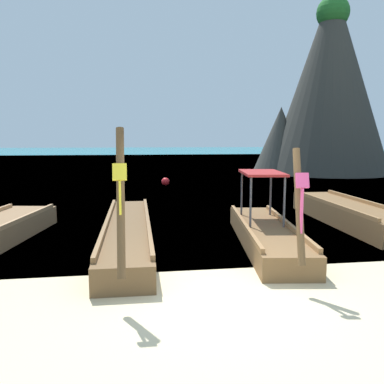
# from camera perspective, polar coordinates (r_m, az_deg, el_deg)

# --- Properties ---
(ground) EXTENTS (120.00, 120.00, 0.00)m
(ground) POSITION_cam_1_polar(r_m,az_deg,el_deg) (6.49, 4.40, -14.53)
(ground) COLOR beige
(sea_water) EXTENTS (120.00, 120.00, 0.00)m
(sea_water) POSITION_cam_1_polar(r_m,az_deg,el_deg) (67.20, -7.33, 5.35)
(sea_water) COLOR #147A89
(sea_water) RESTS_ON ground
(longtail_boat_yellow_ribbon) EXTENTS (1.10, 7.34, 2.62)m
(longtail_boat_yellow_ribbon) POSITION_cam_1_polar(r_m,az_deg,el_deg) (9.64, -9.17, -5.65)
(longtail_boat_yellow_ribbon) COLOR brown
(longtail_boat_yellow_ribbon) RESTS_ON ground
(longtail_boat_pink_ribbon) EXTENTS (1.76, 5.54, 2.30)m
(longtail_boat_pink_ribbon) POSITION_cam_1_polar(r_m,az_deg,el_deg) (9.44, 10.47, -5.68)
(longtail_boat_pink_ribbon) COLOR brown
(longtail_boat_pink_ribbon) RESTS_ON ground
(longtail_boat_turquoise_ribbon) EXTENTS (1.46, 5.85, 2.37)m
(longtail_boat_turquoise_ribbon) POSITION_cam_1_polar(r_m,az_deg,el_deg) (12.43, 21.45, -2.91)
(longtail_boat_turquoise_ribbon) COLOR brown
(longtail_boat_turquoise_ribbon) RESTS_ON ground
(karst_rock) EXTENTS (9.51, 8.53, 13.29)m
(karst_rock) POSITION_cam_1_polar(r_m,az_deg,el_deg) (30.97, 18.62, 14.43)
(karst_rock) COLOR #383833
(karst_rock) RESTS_ON ground
(mooring_buoy_near) EXTENTS (0.43, 0.43, 0.43)m
(mooring_buoy_near) POSITION_cam_1_polar(r_m,az_deg,el_deg) (23.29, 14.89, 1.78)
(mooring_buoy_near) COLOR white
(mooring_buoy_near) RESTS_ON sea_water
(mooring_buoy_far) EXTENTS (0.42, 0.42, 0.42)m
(mooring_buoy_far) POSITION_cam_1_polar(r_m,az_deg,el_deg) (21.30, -3.82, 1.49)
(mooring_buoy_far) COLOR red
(mooring_buoy_far) RESTS_ON sea_water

